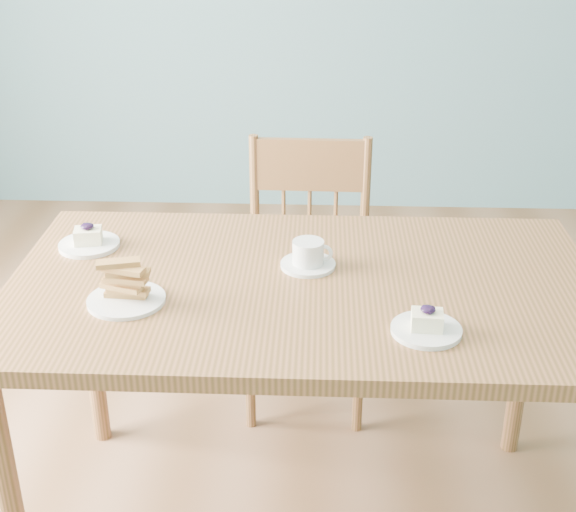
{
  "coord_description": "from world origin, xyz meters",
  "views": [
    {
      "loc": [
        -0.16,
        -1.8,
        1.76
      ],
      "look_at": [
        -0.24,
        0.06,
        0.86
      ],
      "focal_mm": 50.0,
      "sensor_mm": 36.0,
      "label": 1
    }
  ],
  "objects_px": {
    "cheesecake_plate_near": "(427,326)",
    "dining_chair": "(308,276)",
    "cheesecake_plate_far": "(89,241)",
    "dining_table": "(303,309)",
    "coffee_cup": "(309,256)",
    "biscotti_plate": "(125,288)"
  },
  "relations": [
    {
      "from": "coffee_cup",
      "to": "dining_table",
      "type": "bearing_deg",
      "value": -93.09
    },
    {
      "from": "dining_table",
      "to": "coffee_cup",
      "type": "xyz_separation_m",
      "value": [
        0.01,
        0.09,
        0.11
      ]
    },
    {
      "from": "cheesecake_plate_far",
      "to": "coffee_cup",
      "type": "distance_m",
      "value": 0.62
    },
    {
      "from": "cheesecake_plate_far",
      "to": "dining_table",
      "type": "bearing_deg",
      "value": -16.9
    },
    {
      "from": "coffee_cup",
      "to": "dining_chair",
      "type": "bearing_deg",
      "value": 95.58
    },
    {
      "from": "biscotti_plate",
      "to": "dining_chair",
      "type": "bearing_deg",
      "value": 61.54
    },
    {
      "from": "cheesecake_plate_near",
      "to": "dining_table",
      "type": "bearing_deg",
      "value": 140.46
    },
    {
      "from": "dining_chair",
      "to": "cheesecake_plate_far",
      "type": "relative_size",
      "value": 5.61
    },
    {
      "from": "biscotti_plate",
      "to": "dining_table",
      "type": "bearing_deg",
      "value": 16.2
    },
    {
      "from": "cheesecake_plate_near",
      "to": "coffee_cup",
      "type": "height_order",
      "value": "coffee_cup"
    },
    {
      "from": "dining_table",
      "to": "cheesecake_plate_far",
      "type": "xyz_separation_m",
      "value": [
        -0.6,
        0.18,
        0.1
      ]
    },
    {
      "from": "cheesecake_plate_near",
      "to": "coffee_cup",
      "type": "relative_size",
      "value": 1.11
    },
    {
      "from": "coffee_cup",
      "to": "cheesecake_plate_far",
      "type": "bearing_deg",
      "value": 175.58
    },
    {
      "from": "dining_chair",
      "to": "coffee_cup",
      "type": "bearing_deg",
      "value": -87.89
    },
    {
      "from": "cheesecake_plate_near",
      "to": "dining_chair",
      "type": "bearing_deg",
      "value": 107.52
    },
    {
      "from": "dining_table",
      "to": "cheesecake_plate_near",
      "type": "height_order",
      "value": "cheesecake_plate_near"
    },
    {
      "from": "cheesecake_plate_far",
      "to": "coffee_cup",
      "type": "relative_size",
      "value": 1.15
    },
    {
      "from": "cheesecake_plate_near",
      "to": "cheesecake_plate_far",
      "type": "xyz_separation_m",
      "value": [
        -0.89,
        0.42,
        0.0
      ]
    },
    {
      "from": "dining_table",
      "to": "coffee_cup",
      "type": "bearing_deg",
      "value": 82.4
    },
    {
      "from": "dining_chair",
      "to": "cheesecake_plate_far",
      "type": "xyz_separation_m",
      "value": [
        -0.6,
        -0.48,
        0.35
      ]
    },
    {
      "from": "cheesecake_plate_far",
      "to": "coffee_cup",
      "type": "bearing_deg",
      "value": -8.94
    },
    {
      "from": "dining_chair",
      "to": "coffee_cup",
      "type": "relative_size",
      "value": 6.46
    }
  ]
}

